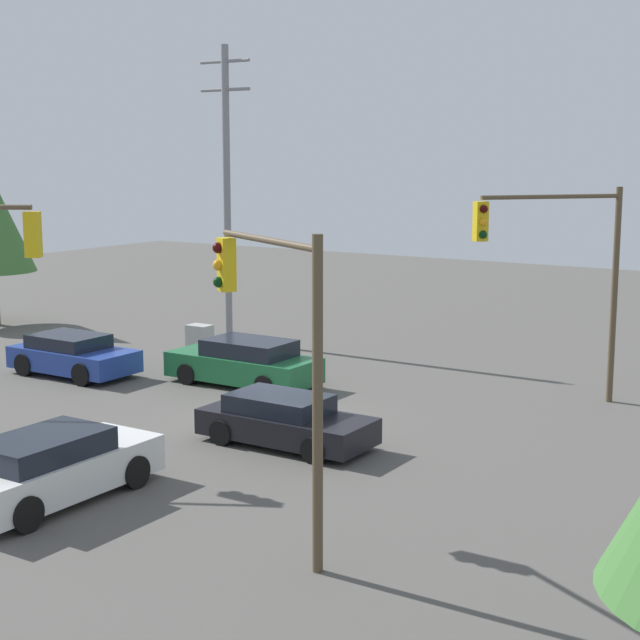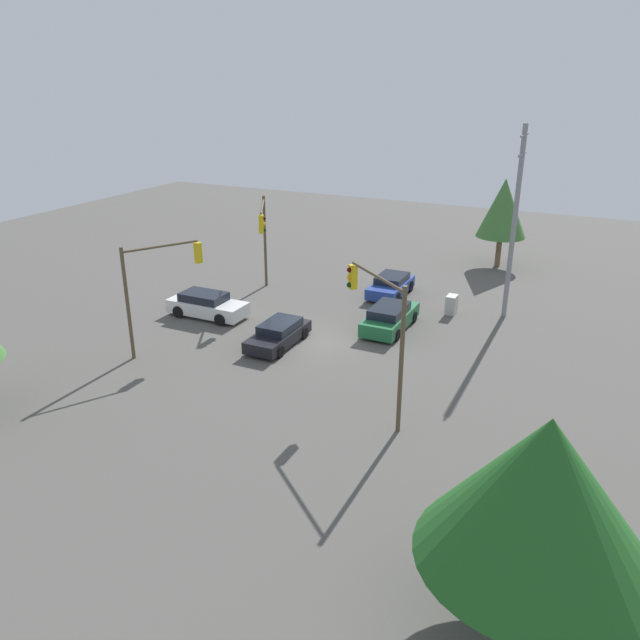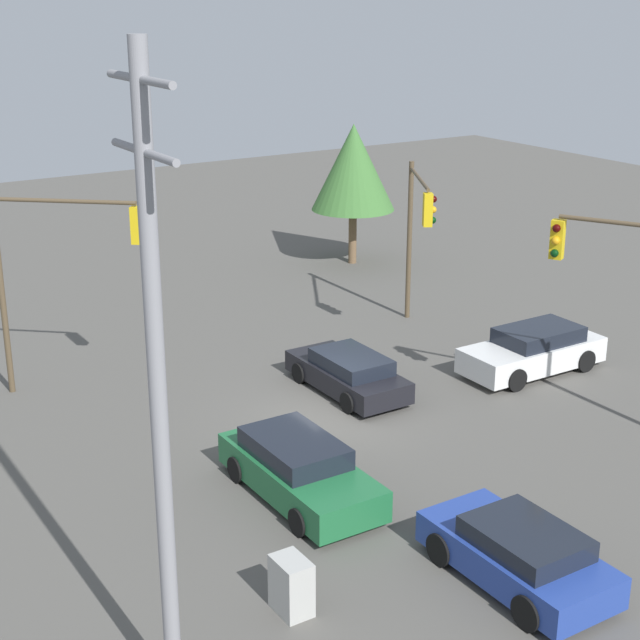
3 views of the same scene
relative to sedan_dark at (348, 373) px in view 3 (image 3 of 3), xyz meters
The scene contains 10 objects.
ground_plane 1.94m from the sedan_dark, 129.45° to the left, with size 80.00×80.00×0.00m, color #54514C.
sedan_dark is the anchor object (origin of this frame).
sedan_white 6.07m from the sedan_dark, 106.90° to the right, with size 1.97×4.72×1.44m.
sedan_blue 10.39m from the sedan_dark, 165.40° to the left, with size 4.18×2.05×1.31m.
sedan_green 6.46m from the sedan_dark, 135.66° to the left, with size 4.75×2.05×1.43m.
traffic_signal_main 9.09m from the sedan_dark, 59.04° to the left, with size 3.03×3.52×6.11m.
traffic_signal_cross 6.77m from the sedan_dark, 57.01° to the right, with size 3.66×2.20×5.73m.
utility_pole_tall 14.62m from the sedan_dark, 133.58° to the left, with size 2.20×0.28×10.91m.
electrical_cabinet 10.98m from the sedan_dark, 140.35° to the left, with size 0.84×0.58×1.14m, color #B2B2AD.
tree_corner 14.91m from the sedan_dark, 34.66° to the right, with size 3.58×3.58×6.05m.
Camera 3 is at (-21.25, 13.79, 11.52)m, focal length 55.00 mm.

